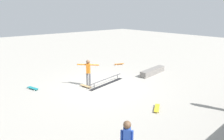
{
  "coord_description": "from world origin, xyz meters",
  "views": [
    {
      "loc": [
        6.6,
        8.64,
        4.16
      ],
      "look_at": [
        -0.39,
        0.41,
        1.0
      ],
      "focal_mm": 31.53,
      "sensor_mm": 36.0,
      "label": 1
    }
  ],
  "objects": [
    {
      "name": "loose_skateboard_yellow",
      "position": [
        -0.07,
        3.9,
        0.07
      ],
      "size": [
        0.78,
        0.61,
        0.09
      ],
      "rotation": [
        0.0,
        0.0,
        0.58
      ],
      "color": "yellow",
      "rests_on": "ground_plane"
    },
    {
      "name": "grind_rail",
      "position": [
        -0.39,
        -0.09,
        0.16
      ],
      "size": [
        2.81,
        0.7,
        0.37
      ],
      "rotation": [
        0.0,
        0.0,
        0.17
      ],
      "color": "black",
      "rests_on": "ground_plane"
    },
    {
      "name": "skater_main",
      "position": [
        0.62,
        -0.5,
        0.92
      ],
      "size": [
        0.91,
        1.0,
        1.59
      ],
      "rotation": [
        0.0,
        0.0,
        2.31
      ],
      "color": "slate",
      "rests_on": "ground_plane"
    },
    {
      "name": "skate_ledge",
      "position": [
        -4.12,
        0.44,
        0.2
      ],
      "size": [
        2.5,
        0.75,
        0.39
      ],
      "primitive_type": "cube",
      "rotation": [
        0.0,
        0.0,
        0.12
      ],
      "color": "gray",
      "rests_on": "ground_plane"
    },
    {
      "name": "ground_plane",
      "position": [
        0.0,
        0.0,
        0.0
      ],
      "size": [
        60.0,
        60.0,
        0.0
      ],
      "primitive_type": "plane",
      "color": "#ADA89E"
    },
    {
      "name": "loose_skateboard_orange",
      "position": [
        -4.06,
        -2.98,
        0.07
      ],
      "size": [
        0.82,
        0.48,
        0.09
      ],
      "rotation": [
        0.0,
        0.0,
        2.76
      ],
      "color": "orange",
      "rests_on": "ground_plane"
    },
    {
      "name": "skateboard_main",
      "position": [
        0.86,
        -0.47,
        0.07
      ],
      "size": [
        0.38,
        0.82,
        0.09
      ],
      "rotation": [
        0.0,
        0.0,
        1.77
      ],
      "color": "tan",
      "rests_on": "ground_plane"
    },
    {
      "name": "loose_skateboard_teal",
      "position": [
        3.31,
        -2.12,
        0.07
      ],
      "size": [
        0.44,
        0.82,
        0.09
      ],
      "rotation": [
        0.0,
        0.0,
        1.88
      ],
      "color": "teal",
      "rests_on": "ground_plane"
    }
  ]
}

